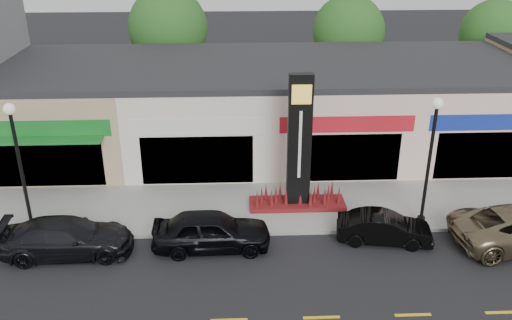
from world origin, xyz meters
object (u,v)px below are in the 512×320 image
object	(u,v)px
car_dark_sedan	(67,238)
car_black_sedan	(211,231)
car_black_conv	(384,228)
lamp_west_near	(19,157)
pylon_sign	(299,162)
lamp_east_near	(431,150)

from	to	relation	value
car_dark_sedan	car_black_sedan	distance (m)	5.48
car_dark_sedan	car_black_sedan	bearing A→B (deg)	-90.44
car_black_conv	lamp_west_near	bearing A→B (deg)	95.12
pylon_sign	car_black_conv	size ratio (longest dim) A/B	1.62
lamp_west_near	car_dark_sedan	distance (m)	3.62
pylon_sign	car_dark_sedan	size ratio (longest dim) A/B	1.21
lamp_west_near	car_dark_sedan	world-z (taller)	lamp_west_near
lamp_west_near	pylon_sign	bearing A→B (deg)	8.77
car_dark_sedan	car_black_conv	distance (m)	12.30
lamp_east_near	car_black_conv	world-z (taller)	lamp_east_near
lamp_west_near	car_black_conv	world-z (taller)	lamp_west_near
pylon_sign	lamp_east_near	bearing A→B (deg)	-18.75
lamp_east_near	car_black_sedan	bearing A→B (deg)	-171.64
pylon_sign	car_black_conv	xyz separation A→B (m)	(3.14, -2.80, -1.66)
lamp_east_near	pylon_sign	bearing A→B (deg)	161.25
lamp_west_near	pylon_sign	world-z (taller)	pylon_sign
pylon_sign	car_black_conv	world-z (taller)	pylon_sign
lamp_east_near	car_black_conv	size ratio (longest dim) A/B	1.47
lamp_east_near	pylon_sign	distance (m)	5.42
lamp_west_near	lamp_east_near	bearing A→B (deg)	0.00
car_black_sedan	car_black_conv	bearing A→B (deg)	-89.62
car_dark_sedan	car_black_sedan	world-z (taller)	car_black_sedan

